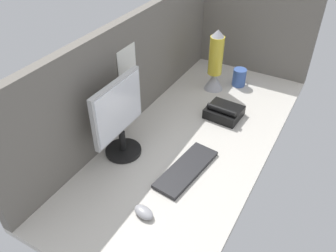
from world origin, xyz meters
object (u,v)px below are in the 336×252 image
keyboard (186,169)px  mug_ceramic_blue (239,77)px  monitor (119,117)px  mouse (144,212)px  desk_phone (224,112)px  lava_lamp (215,65)px

keyboard → mug_ceramic_blue: bearing=11.1°
monitor → mouse: monitor is taller
monitor → mug_ceramic_blue: (91.36, -27.84, -15.89)cm
keyboard → mouse: 31.89cm
monitor → mouse: 46.07cm
mouse → mug_ceramic_blue: bearing=14.5°
monitor → desk_phone: size_ratio=2.02×
mug_ceramic_blue → desk_phone: bearing=-172.6°
mouse → mug_ceramic_blue: mug_ceramic_blue is taller
monitor → lava_lamp: (79.27, -15.10, -5.08)cm
mouse → desk_phone: 81.32cm
monitor → lava_lamp: monitor is taller
monitor → keyboard: size_ratio=1.09×
mouse → desk_phone: size_ratio=0.48×
mug_ceramic_blue → keyboard: bearing=-175.8°
mouse → mug_ceramic_blue: 119.47cm
mug_ceramic_blue → desk_phone: mug_ceramic_blue is taller
desk_phone → keyboard: bearing=-178.4°
lava_lamp → monitor: bearing=169.2°
keyboard → mouse: mouse is taller
mouse → mug_ceramic_blue: size_ratio=0.78×
keyboard → mug_ceramic_blue: size_ratio=3.02×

